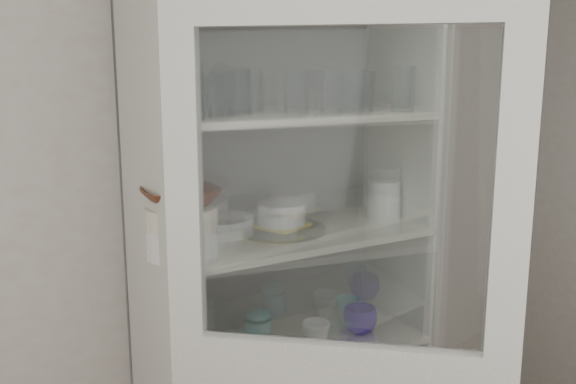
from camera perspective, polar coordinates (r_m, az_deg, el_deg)
wall_back at (r=2.17m, az=-7.62°, el=-2.10°), size 3.60×0.02×2.60m
pantry_cabinet at (r=2.22m, az=-0.84°, el=-11.40°), size 1.00×0.45×2.10m
tumbler_0 at (r=1.73m, az=-9.54°, el=8.92°), size 0.08×0.08×0.14m
tumbler_1 at (r=1.69m, az=-9.17°, el=9.19°), size 0.10×0.10×0.15m
tumbler_2 at (r=1.84m, az=0.79°, el=9.28°), size 0.09×0.09×0.14m
tumbler_3 at (r=1.91m, az=4.14°, el=9.31°), size 0.08×0.08×0.14m
tumbler_4 at (r=2.03m, az=7.03°, el=9.27°), size 0.07×0.07×0.14m
tumbler_5 at (r=2.02m, az=6.18°, el=9.33°), size 0.09×0.09×0.14m
tumbler_6 at (r=2.15m, az=10.71°, el=9.47°), size 0.10×0.10×0.15m
tumbler_7 at (r=1.83m, az=-11.28°, el=8.96°), size 0.08×0.08×0.14m
tumbler_8 at (r=1.90m, az=-4.56°, el=9.36°), size 0.08×0.08×0.15m
tumbler_9 at (r=1.88m, az=-5.93°, el=9.02°), size 0.08×0.08×0.13m
tumbler_10 at (r=1.97m, az=-3.41°, el=9.33°), size 0.07×0.07×0.14m
tumbler_11 at (r=2.11m, az=5.67°, el=9.38°), size 0.07×0.07×0.14m
goblet_0 at (r=2.03m, az=-6.14°, el=9.84°), size 0.08×0.08×0.18m
goblet_1 at (r=2.00m, az=-4.33°, el=9.50°), size 0.07×0.07×0.15m
goblet_2 at (r=2.09m, az=-0.23°, el=9.72°), size 0.07×0.07×0.16m
goblet_3 at (r=2.20m, az=2.75°, el=9.70°), size 0.07×0.07×0.15m
plate_stack_front at (r=1.82m, az=-9.86°, el=-4.64°), size 0.21×0.21×0.08m
plate_stack_back at (r=2.06m, az=-6.42°, el=-3.08°), size 0.23×0.23×0.06m
cream_bowl at (r=1.80m, az=-9.94°, el=-2.35°), size 0.26×0.26×0.07m
terracotta_bowl at (r=1.78m, az=-10.00°, el=-0.46°), size 0.26×0.26×0.06m
glass_platter at (r=2.07m, az=-0.63°, el=-3.50°), size 0.32×0.32×0.02m
yellow_trivet at (r=2.07m, az=-0.63°, el=-3.12°), size 0.20×0.20×0.01m
white_ramekin at (r=2.06m, az=-0.64°, el=-2.01°), size 0.20×0.20×0.07m
grey_bowl_stack at (r=2.28m, az=8.91°, el=-0.67°), size 0.12×0.12×0.14m
mug_blue at (r=2.27m, az=6.75°, el=-11.81°), size 0.13×0.13×0.10m
mug_teal at (r=2.37m, az=5.69°, el=-10.91°), size 0.12×0.12×0.09m
mug_white at (r=2.15m, az=2.60°, el=-13.22°), size 0.13×0.13×0.09m
teal_jar at (r=2.16m, az=-2.87°, el=-12.77°), size 0.09×0.09×0.11m
measuring_cups at (r=1.98m, az=-7.29°, el=-16.28°), size 0.11×0.11×0.04m
white_canister at (r=2.06m, az=-10.05°, el=-14.06°), size 0.13×0.13×0.12m
tumbler_12 at (r=1.77m, az=-6.49°, el=8.86°), size 0.06×0.06×0.12m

